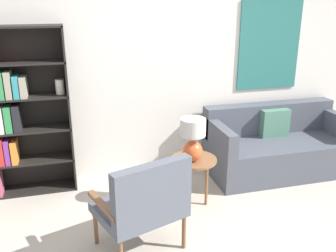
{
  "coord_description": "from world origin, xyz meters",
  "views": [
    {
      "loc": [
        -0.83,
        -2.18,
        2.07
      ],
      "look_at": [
        0.05,
        1.07,
        0.9
      ],
      "focal_mm": 40.0,
      "sensor_mm": 36.0,
      "label": 1
    }
  ],
  "objects_px": {
    "side_table": "(193,164)",
    "bookshelf": "(3,114)",
    "couch": "(277,147)",
    "armchair": "(145,201)",
    "table_lamp": "(193,138)"
  },
  "relations": [
    {
      "from": "bookshelf",
      "to": "couch",
      "type": "distance_m",
      "value": 3.17
    },
    {
      "from": "side_table",
      "to": "couch",
      "type": "bearing_deg",
      "value": 21.32
    },
    {
      "from": "armchair",
      "to": "side_table",
      "type": "distance_m",
      "value": 0.93
    },
    {
      "from": "couch",
      "to": "table_lamp",
      "type": "xyz_separation_m",
      "value": [
        -1.29,
        -0.54,
        0.45
      ]
    },
    {
      "from": "couch",
      "to": "side_table",
      "type": "bearing_deg",
      "value": -158.68
    },
    {
      "from": "bookshelf",
      "to": "armchair",
      "type": "bearing_deg",
      "value": -49.32
    },
    {
      "from": "armchair",
      "to": "table_lamp",
      "type": "xyz_separation_m",
      "value": [
        0.61,
        0.62,
        0.26
      ]
    },
    {
      "from": "side_table",
      "to": "bookshelf",
      "type": "bearing_deg",
      "value": 158.36
    },
    {
      "from": "bookshelf",
      "to": "couch",
      "type": "xyz_separation_m",
      "value": [
        3.11,
        -0.24,
        -0.61
      ]
    },
    {
      "from": "bookshelf",
      "to": "table_lamp",
      "type": "distance_m",
      "value": 1.99
    },
    {
      "from": "armchair",
      "to": "couch",
      "type": "bearing_deg",
      "value": 31.37
    },
    {
      "from": "couch",
      "to": "table_lamp",
      "type": "relative_size",
      "value": 3.87
    },
    {
      "from": "armchair",
      "to": "table_lamp",
      "type": "distance_m",
      "value": 0.91
    },
    {
      "from": "couch",
      "to": "side_table",
      "type": "distance_m",
      "value": 1.36
    },
    {
      "from": "armchair",
      "to": "couch",
      "type": "height_order",
      "value": "armchair"
    }
  ]
}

